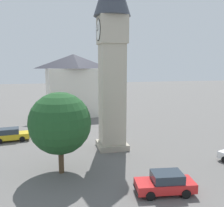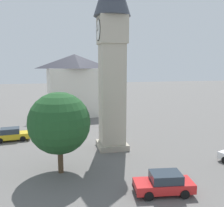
{
  "view_description": "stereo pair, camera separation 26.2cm",
  "coord_description": "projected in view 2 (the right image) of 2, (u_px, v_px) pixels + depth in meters",
  "views": [
    {
      "loc": [
        -24.99,
        6.01,
        8.9
      ],
      "look_at": [
        0.0,
        0.0,
        4.88
      ],
      "focal_mm": 39.41,
      "sensor_mm": 36.0,
      "label": 1
    },
    {
      "loc": [
        -25.05,
        5.76,
        8.9
      ],
      "look_at": [
        0.0,
        0.0,
        4.88
      ],
      "focal_mm": 39.41,
      "sensor_mm": 36.0,
      "label": 2
    }
  ],
  "objects": [
    {
      "name": "car_white_side",
      "position": [
        164.0,
        183.0,
        17.11
      ],
      "size": [
        2.22,
        4.31,
        1.53
      ],
      "color": "red",
      "rests_on": "ground"
    },
    {
      "name": "clock_tower",
      "position": [
        112.0,
        39.0,
        24.99
      ],
      "size": [
        3.74,
        3.74,
        19.72
      ],
      "color": "#A59C89",
      "rests_on": "ground"
    },
    {
      "name": "pedestrian",
      "position": [
        113.0,
        123.0,
        34.1
      ],
      "size": [
        0.37,
        0.5,
        1.69
      ],
      "color": "#2D3351",
      "rests_on": "ground"
    },
    {
      "name": "building_shop_left",
      "position": [
        75.0,
        85.0,
        42.78
      ],
      "size": [
        6.85,
        10.16,
        10.76
      ],
      "color": "silver",
      "rests_on": "ground"
    },
    {
      "name": "car_blue_kerb",
      "position": [
        11.0,
        134.0,
        29.19
      ],
      "size": [
        2.16,
        4.3,
        1.53
      ],
      "color": "gold",
      "rests_on": "ground"
    },
    {
      "name": "ground_plane",
      "position": [
        112.0,
        148.0,
        26.77
      ],
      "size": [
        200.0,
        200.0,
        0.0
      ],
      "primitive_type": "plane",
      "color": "#605E5B"
    },
    {
      "name": "tree",
      "position": [
        59.0,
        123.0,
        19.95
      ],
      "size": [
        5.08,
        5.08,
        6.79
      ],
      "color": "brown",
      "rests_on": "ground"
    }
  ]
}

